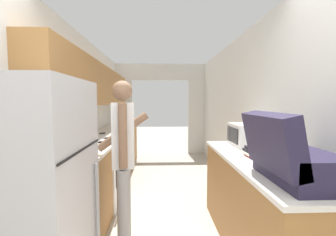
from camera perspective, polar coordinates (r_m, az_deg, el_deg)
The scene contains 12 objects.
wall_left at distance 3.53m, azimuth -21.20°, elevation 3.61°, with size 0.38×7.68×2.50m.
wall_right at distance 3.24m, azimuth 21.23°, elevation -0.06°, with size 0.06×7.68×2.50m.
wall_far_with_doorway at distance 6.23m, azimuth -1.94°, elevation 3.84°, with size 2.85×0.06×2.50m.
counter_left at distance 4.24m, azimuth -14.54°, elevation -9.67°, with size 0.62×4.05×0.93m.
counter_right at distance 2.49m, azimuth 22.03°, elevation -20.04°, with size 0.62×1.92×0.93m.
refrigerator at distance 1.81m, azimuth -31.71°, elevation -18.07°, with size 0.72×0.76×1.62m.
range_oven at distance 3.46m, azimuth -17.43°, elevation -12.88°, with size 0.66×0.77×1.07m.
person at distance 2.28m, azimuth -11.27°, elevation -10.45°, with size 0.54×0.41×1.68m.
suitcase at distance 1.77m, azimuth 28.33°, elevation -8.72°, with size 0.49×0.64×0.48m.
microwave at distance 2.94m, azimuth 19.21°, elevation -4.05°, with size 0.34×0.46×0.27m.
book_stack at distance 2.39m, azimuth 21.75°, elevation -8.15°, with size 0.24×0.29×0.09m.
knife at distance 4.01m, azimuth -16.12°, elevation -3.65°, with size 0.15×0.31×0.02m.
Camera 1 is at (-0.03, -0.92, 1.48)m, focal length 24.00 mm.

